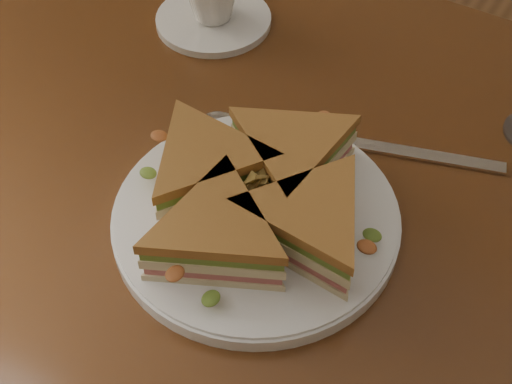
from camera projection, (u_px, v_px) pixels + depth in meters
table at (306, 239)px, 0.84m from camera, size 1.20×0.80×0.75m
plate at (256, 219)px, 0.73m from camera, size 0.29×0.29×0.02m
sandwich_wedges at (256, 195)px, 0.70m from camera, size 0.29×0.29×0.06m
crisps_mound at (256, 198)px, 0.70m from camera, size 0.09×0.09×0.05m
spoon at (241, 129)px, 0.82m from camera, size 0.18×0.05×0.01m
knife at (401, 152)px, 0.80m from camera, size 0.21×0.08×0.00m
saucer at (214, 20)px, 0.95m from camera, size 0.15×0.15×0.01m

